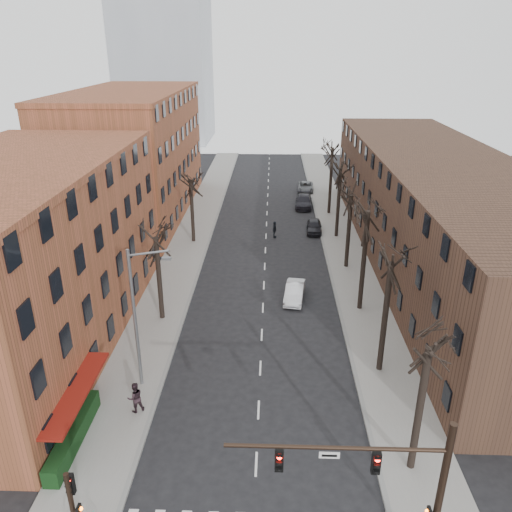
{
  "coord_description": "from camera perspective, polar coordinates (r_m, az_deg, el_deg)",
  "views": [
    {
      "loc": [
        0.62,
        -14.75,
        19.26
      ],
      "look_at": [
        -0.59,
        21.07,
        4.0
      ],
      "focal_mm": 35.0,
      "sensor_mm": 36.0,
      "label": 1
    }
  ],
  "objects": [
    {
      "name": "tree_right_a",
      "position": [
        27.78,
        17.19,
        -22.15
      ],
      "size": [
        5.2,
        5.2,
        10.0
      ],
      "primitive_type": null,
      "color": "black",
      "rests_on": "ground"
    },
    {
      "name": "tree_right_f",
      "position": [
        62.22,
        8.3,
        4.79
      ],
      "size": [
        5.2,
        5.2,
        11.6
      ],
      "primitive_type": null,
      "color": "black",
      "rests_on": "ground"
    },
    {
      "name": "sidewalk_left",
      "position": [
        54.02,
        -7.39,
        2.06
      ],
      "size": [
        4.0,
        90.0,
        0.15
      ],
      "primitive_type": "cube",
      "color": "gray",
      "rests_on": "ground"
    },
    {
      "name": "building_left_near",
      "position": [
        36.57,
        -25.27,
        -0.52
      ],
      "size": [
        12.0,
        26.0,
        12.0
      ],
      "primitive_type": "cube",
      "color": "brown",
      "rests_on": "ground"
    },
    {
      "name": "signal_mast_arm",
      "position": [
        20.82,
        16.11,
        -23.66
      ],
      "size": [
        8.14,
        0.3,
        7.2
      ],
      "color": "black",
      "rests_on": "ground"
    },
    {
      "name": "parked_car_mid",
      "position": [
        64.36,
        5.47,
        6.23
      ],
      "size": [
        2.41,
        5.21,
        1.47
      ],
      "primitive_type": "imported",
      "rotation": [
        0.0,
        0.0,
        -0.07
      ],
      "color": "black",
      "rests_on": "ground"
    },
    {
      "name": "parked_car_near",
      "position": [
        55.64,
        6.66,
        3.4
      ],
      "size": [
        1.83,
        4.11,
        1.37
      ],
      "primitive_type": "imported",
      "rotation": [
        0.0,
        0.0,
        -0.05
      ],
      "color": "black",
      "rests_on": "ground"
    },
    {
      "name": "tree_right_d",
      "position": [
        47.41,
        10.23,
        -1.3
      ],
      "size": [
        5.2,
        5.2,
        10.0
      ],
      "primitive_type": null,
      "color": "black",
      "rests_on": "ground"
    },
    {
      "name": "parked_car_far",
      "position": [
        71.48,
        5.67,
        7.86
      ],
      "size": [
        2.41,
        4.79,
        1.3
      ],
      "primitive_type": "imported",
      "rotation": [
        0.0,
        0.0,
        -0.05
      ],
      "color": "#5A5E62",
      "rests_on": "ground"
    },
    {
      "name": "pedestrian_b",
      "position": [
        29.72,
        -13.64,
        -15.43
      ],
      "size": [
        1.13,
        1.05,
        1.85
      ],
      "primitive_type": "imported",
      "rotation": [
        0.0,
        0.0,
        3.66
      ],
      "color": "black",
      "rests_on": "sidewalk_left"
    },
    {
      "name": "building_left_far",
      "position": [
        62.28,
        -13.85,
        11.06
      ],
      "size": [
        12.0,
        28.0,
        14.0
      ],
      "primitive_type": "cube",
      "color": "brown",
      "rests_on": "ground"
    },
    {
      "name": "tree_right_c",
      "position": [
        40.34,
        11.71,
        -5.99
      ],
      "size": [
        5.2,
        5.2,
        11.6
      ],
      "primitive_type": null,
      "color": "black",
      "rests_on": "ground"
    },
    {
      "name": "tree_right_e",
      "position": [
        54.73,
        9.14,
        2.16
      ],
      "size": [
        5.2,
        5.2,
        10.8
      ],
      "primitive_type": null,
      "color": "black",
      "rests_on": "ground"
    },
    {
      "name": "tree_left_a",
      "position": [
        38.88,
        -10.63,
        -7.08
      ],
      "size": [
        5.2,
        5.2,
        9.5
      ],
      "primitive_type": null,
      "color": "black",
      "rests_on": "ground"
    },
    {
      "name": "awning_left",
      "position": [
        30.04,
        -19.08,
        -18.37
      ],
      "size": [
        1.2,
        7.0,
        0.15
      ],
      "primitive_type": "cube",
      "color": "maroon",
      "rests_on": "ground"
    },
    {
      "name": "tree_left_b",
      "position": [
        53.06,
        -7.12,
        1.6
      ],
      "size": [
        5.2,
        5.2,
        9.5
      ],
      "primitive_type": null,
      "color": "black",
      "rests_on": "ground"
    },
    {
      "name": "pedestrian_crossing",
      "position": [
        53.61,
        2.13,
        3.04
      ],
      "size": [
        0.57,
        1.12,
        1.83
      ],
      "primitive_type": "imported",
      "rotation": [
        0.0,
        0.0,
        1.45
      ],
      "color": "black",
      "rests_on": "ground"
    },
    {
      "name": "sidewalk_right",
      "position": [
        53.83,
        9.68,
        1.84
      ],
      "size": [
        4.0,
        90.0,
        0.15
      ],
      "primitive_type": "cube",
      "color": "gray",
      "rests_on": "ground"
    },
    {
      "name": "signal_pole_left",
      "position": [
        22.93,
        -20.17,
        -25.35
      ],
      "size": [
        0.47,
        0.44,
        4.4
      ],
      "color": "black",
      "rests_on": "ground"
    },
    {
      "name": "silver_sedan",
      "position": [
        40.79,
        4.43,
        -4.11
      ],
      "size": [
        1.97,
        4.28,
        1.36
      ],
      "primitive_type": "imported",
      "rotation": [
        0.0,
        0.0,
        -0.13
      ],
      "color": "silver",
      "rests_on": "ground"
    },
    {
      "name": "building_right",
      "position": [
        49.42,
        20.04,
        4.87
      ],
      "size": [
        12.0,
        50.0,
        10.0
      ],
      "primitive_type": "cube",
      "color": "#452D20",
      "rests_on": "ground"
    },
    {
      "name": "streetlight",
      "position": [
        29.57,
        -13.41,
        -6.44
      ],
      "size": [
        2.45,
        0.22,
        9.03
      ],
      "color": "slate",
      "rests_on": "ground"
    },
    {
      "name": "hedge",
      "position": [
        28.97,
        -20.14,
        -18.64
      ],
      "size": [
        0.8,
        6.0,
        1.0
      ],
      "primitive_type": "cube",
      "color": "#133614",
      "rests_on": "sidewalk_left"
    },
    {
      "name": "tree_right_b",
      "position": [
        33.7,
        13.85,
        -12.58
      ],
      "size": [
        5.2,
        5.2,
        10.8
      ],
      "primitive_type": null,
      "color": "black",
      "rests_on": "ground"
    }
  ]
}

